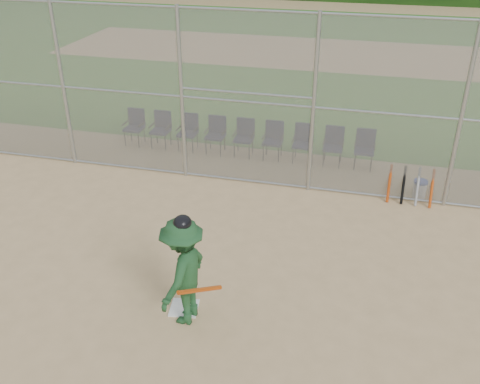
% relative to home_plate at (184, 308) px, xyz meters
% --- Properties ---
extents(ground, '(100.00, 100.00, 0.00)m').
position_rel_home_plate_xyz_m(ground, '(0.40, -0.35, -0.01)').
color(ground, tan).
rests_on(ground, ground).
extents(grass_strip, '(100.00, 100.00, 0.00)m').
position_rel_home_plate_xyz_m(grass_strip, '(0.40, 17.65, -0.00)').
color(grass_strip, '#2F651E').
rests_on(grass_strip, ground).
extents(dirt_patch_far, '(24.00, 24.00, 0.00)m').
position_rel_home_plate_xyz_m(dirt_patch_far, '(0.40, 17.65, -0.00)').
color(dirt_patch_far, tan).
rests_on(dirt_patch_far, ground).
extents(backstop_fence, '(16.09, 0.09, 4.00)m').
position_rel_home_plate_xyz_m(backstop_fence, '(0.40, 4.65, 2.06)').
color(backstop_fence, gray).
rests_on(backstop_fence, ground).
extents(home_plate, '(0.52, 0.52, 0.02)m').
position_rel_home_plate_xyz_m(home_plate, '(0.00, 0.00, 0.00)').
color(home_plate, silver).
rests_on(home_plate, ground).
extents(batter_at_plate, '(1.06, 1.39, 1.91)m').
position_rel_home_plate_xyz_m(batter_at_plate, '(0.11, -0.20, 0.91)').
color(batter_at_plate, '#1C4824').
rests_on(batter_at_plate, ground).
extents(water_cooler, '(0.32, 0.32, 0.40)m').
position_rel_home_plate_xyz_m(water_cooler, '(3.88, 4.92, 0.19)').
color(water_cooler, white).
rests_on(water_cooler, ground).
extents(spare_bats, '(0.96, 0.40, 0.83)m').
position_rel_home_plate_xyz_m(spare_bats, '(3.64, 4.60, 0.40)').
color(spare_bats, '#D84C14').
rests_on(spare_bats, ground).
extents(chair_0, '(0.54, 0.52, 0.96)m').
position_rel_home_plate_xyz_m(chair_0, '(-3.60, 6.16, 0.47)').
color(chair_0, black).
rests_on(chair_0, ground).
extents(chair_1, '(0.54, 0.52, 0.96)m').
position_rel_home_plate_xyz_m(chair_1, '(-2.83, 6.16, 0.47)').
color(chair_1, black).
rests_on(chair_1, ground).
extents(chair_2, '(0.54, 0.52, 0.96)m').
position_rel_home_plate_xyz_m(chair_2, '(-2.06, 6.16, 0.47)').
color(chair_2, black).
rests_on(chair_2, ground).
extents(chair_3, '(0.54, 0.52, 0.96)m').
position_rel_home_plate_xyz_m(chair_3, '(-1.29, 6.16, 0.47)').
color(chair_3, black).
rests_on(chair_3, ground).
extents(chair_4, '(0.54, 0.52, 0.96)m').
position_rel_home_plate_xyz_m(chair_4, '(-0.52, 6.16, 0.47)').
color(chair_4, black).
rests_on(chair_4, ground).
extents(chair_5, '(0.54, 0.52, 0.96)m').
position_rel_home_plate_xyz_m(chair_5, '(0.26, 6.16, 0.47)').
color(chair_5, black).
rests_on(chair_5, ground).
extents(chair_6, '(0.54, 0.52, 0.96)m').
position_rel_home_plate_xyz_m(chair_6, '(1.03, 6.16, 0.47)').
color(chair_6, black).
rests_on(chair_6, ground).
extents(chair_7, '(0.54, 0.52, 0.96)m').
position_rel_home_plate_xyz_m(chair_7, '(1.80, 6.16, 0.47)').
color(chair_7, black).
rests_on(chair_7, ground).
extents(chair_8, '(0.54, 0.52, 0.96)m').
position_rel_home_plate_xyz_m(chair_8, '(2.57, 6.16, 0.47)').
color(chair_8, black).
rests_on(chair_8, ground).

